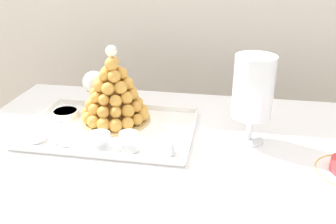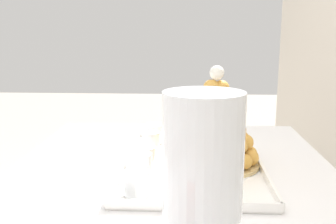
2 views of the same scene
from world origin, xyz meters
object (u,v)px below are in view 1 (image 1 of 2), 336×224
Objects in this scene: wine_glass at (94,84)px; dessert_cup_mid_right at (129,142)px; dessert_cup_left at (35,132)px; croquembouche at (114,94)px; dessert_cup_right at (166,145)px; dessert_cup_centre at (100,141)px; serving_tray at (111,129)px; dessert_cup_mid_left at (65,135)px; macaron_goblet at (253,89)px; creme_brulee_ramekin at (65,113)px.

dessert_cup_mid_right is at bearing -50.75° from wine_glass.
dessert_cup_mid_right is (0.29, -0.01, -0.00)m from dessert_cup_left.
dessert_cup_right is at bearing -40.98° from croquembouche.
wine_glass is (-0.09, 0.22, 0.09)m from dessert_cup_centre.
serving_tray is 0.16m from dessert_cup_mid_right.
croquembouche reaches higher than dessert_cup_mid_left.
dessert_cup_mid_right is at bearing -2.11° from dessert_cup_mid_left.
dessert_cup_centre is (0.01, -0.13, 0.02)m from serving_tray.
dessert_cup_mid_right is 0.39m from macaron_goblet.
serving_tray is 1.99× the size of macaron_goblet.
wine_glass reaches higher than dessert_cup_mid_right.
creme_brulee_ramekin is 0.33× the size of macaron_goblet.
croquembouche reaches higher than wine_glass.
serving_tray is at bearing -17.76° from creme_brulee_ramekin.
dessert_cup_mid_right reaches higher than dessert_cup_centre.
macaron_goblet reaches higher than wine_glass.
dessert_cup_mid_right is (0.20, -0.01, -0.00)m from dessert_cup_mid_left.
dessert_cup_mid_left is 1.02× the size of dessert_cup_right.
dessert_cup_mid_left is at bearing -2.28° from dessert_cup_left.
dessert_cup_centre is at bearing -44.16° from creme_brulee_ramekin.
croquembouche is 1.55× the size of wine_glass.
dessert_cup_right is (0.20, -0.18, -0.07)m from croquembouche.
dessert_cup_right is at bearing 2.37° from dessert_cup_centre.
serving_tray is at bearing 127.37° from dessert_cup_mid_right.
dessert_cup_centre is (0.21, -0.01, -0.00)m from dessert_cup_left.
dessert_cup_left is 1.03× the size of dessert_cup_right.
dessert_cup_left is 0.17m from creme_brulee_ramekin.
croquembouche is 4.62× the size of dessert_cup_mid_right.
creme_brulee_ramekin is (-0.28, 0.18, -0.01)m from dessert_cup_mid_right.
dessert_cup_mid_left is 0.89× the size of dessert_cup_centre.
macaron_goblet is at bearing -6.42° from croquembouche.
croquembouche is 0.21m from dessert_cup_mid_left.
croquembouche is at bearing 93.50° from dessert_cup_centre.
dessert_cup_mid_left is 0.19m from creme_brulee_ramekin.
dessert_cup_right reaches higher than dessert_cup_centre.
dessert_cup_centre is 1.15× the size of dessert_cup_right.
croquembouche is 0.20m from dessert_cup_centre.
macaron_goblet is (0.42, 0.14, 0.14)m from dessert_cup_centre.
serving_tray is at bearing 93.56° from dessert_cup_centre.
croquembouche reaches higher than dessert_cup_centre.
macaron_goblet is (0.53, 0.13, 0.13)m from dessert_cup_mid_left.
wine_glass reaches higher than dessert_cup_right.
dessert_cup_right is at bearing -30.49° from serving_tray.
creme_brulee_ramekin is 0.63m from macaron_goblet.
creme_brulee_ramekin is at bearing -160.17° from wine_glass.
serving_tray is 0.16m from dessert_cup_mid_left.
wine_glass is at bearing 143.24° from dessert_cup_right.
croquembouche is 4.01× the size of dessert_cup_centre.
wine_glass is at bearing 170.77° from macaron_goblet.
serving_tray is 9.28× the size of dessert_cup_left.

